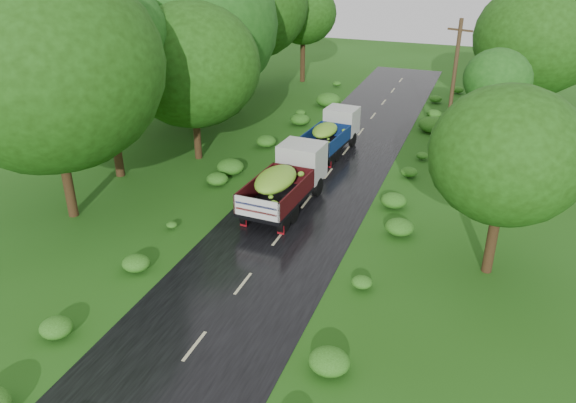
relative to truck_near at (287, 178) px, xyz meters
The scene contains 9 objects.
ground 11.41m from the truck_near, 85.96° to the right, with size 120.00×120.00×0.00m, color #1E4A0F.
road 6.51m from the truck_near, 82.76° to the right, with size 6.50×80.00×0.02m, color black.
road_lines 5.55m from the truck_near, 81.41° to the right, with size 0.12×69.60×0.00m.
truck_near is the anchor object (origin of this frame).
truck_far 8.29m from the truck_near, 90.45° to the left, with size 2.51×5.91×2.42m.
utility_pole 11.85m from the truck_near, 53.58° to the left, with size 1.42×0.59×8.41m.
trees_left 14.18m from the truck_near, 138.55° to the left, with size 8.11×33.84×9.51m.
trees_right 17.52m from the truck_near, 51.43° to the left, with size 5.62×30.74×8.00m.
shrubs 3.07m from the truck_near, 73.67° to the left, with size 11.90×44.00×0.70m.
Camera 1 is at (8.20, -13.00, 12.81)m, focal length 35.00 mm.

